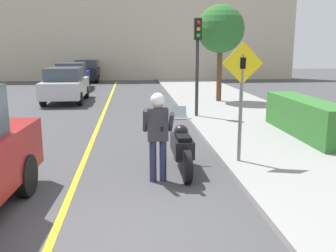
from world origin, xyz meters
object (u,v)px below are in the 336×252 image
Objects in this scene: motorcycle at (182,147)px; parked_car_black at (88,70)px; traffic_light at (198,49)px; person_biker at (158,127)px; parked_car_silver at (65,85)px; parked_car_blue at (72,76)px; crossing_sign at (241,91)px; street_tree at (221,29)px.

parked_car_black is (-4.45, 22.01, 0.34)m from motorcycle.
traffic_light is at bearing -70.40° from parked_car_black.
motorcycle is 22.46m from parked_car_black.
person_biker is at bearing -80.28° from parked_car_black.
parked_car_blue is at bearing 95.39° from parked_car_silver.
traffic_light is 0.84× the size of parked_car_silver.
parked_car_blue reaches higher than motorcycle.
parked_car_black is (-5.78, 16.23, -1.73)m from traffic_light.
motorcycle is at bearing 49.65° from person_biker.
traffic_light reaches higher than crossing_sign.
crossing_sign is 22.65m from parked_car_black.
motorcycle is at bearing -107.69° from street_tree.
street_tree is 10.77m from parked_car_blue.
motorcycle is 1.79m from crossing_sign.
person_biker reaches higher than motorcycle.
street_tree is at bearing -58.88° from parked_car_black.
parked_car_black is at bearing 101.43° from motorcycle.
parked_car_blue is at bearing 103.89° from person_biker.
street_tree reaches higher than parked_car_black.
parked_car_silver is at bearing 117.63° from crossing_sign.
person_biker is 17.66m from parked_car_blue.
motorcycle is 0.54× the size of parked_car_black.
person_biker is at bearing -130.35° from motorcycle.
person_biker is at bearing -157.00° from crossing_sign.
person_biker reaches higher than parked_car_silver.
parked_car_blue is (-6.13, 16.34, -0.86)m from crossing_sign.
parked_car_silver reaches higher than motorcycle.
motorcycle is 0.86× the size of crossing_sign.
parked_car_silver is at bearing 107.87° from person_biker.
person_biker is 0.51× the size of traffic_light.
street_tree reaches higher than parked_car_blue.
traffic_light is 0.84× the size of parked_car_blue.
person_biker is 12.07m from parked_car_silver.
crossing_sign is 17.47m from parked_car_blue.
traffic_light is 0.84× the size of parked_car_black.
crossing_sign is at bearing 23.00° from person_biker.
person_biker is (-0.57, -0.67, 0.59)m from motorcycle.
person_biker is 0.43× the size of parked_car_blue.
parked_car_silver is at bearing -89.08° from parked_car_black.
street_tree is at bearing 72.31° from motorcycle.
traffic_light is at bearing -114.39° from street_tree.
person_biker is 23.01m from parked_car_black.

